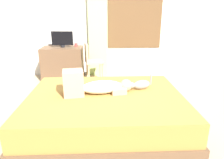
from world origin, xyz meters
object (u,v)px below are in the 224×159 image
at_px(tv_monitor, 62,39).
at_px(cup, 76,45).
at_px(desk, 63,63).
at_px(bed, 105,110).
at_px(cat, 140,85).
at_px(person_lying, 95,86).
at_px(chair_by_desk, 91,60).

bearing_deg(tv_monitor, cup, 16.46).
relative_size(desk, tv_monitor, 1.88).
bearing_deg(desk, bed, -65.75).
distance_m(cat, desk, 2.38).
bearing_deg(tv_monitor, person_lying, -69.05).
xyz_separation_m(bed, cat, (0.51, 0.20, 0.29)).
distance_m(person_lying, desk, 2.18).
height_order(bed, chair_by_desk, chair_by_desk).
bearing_deg(person_lying, cup, 103.02).
bearing_deg(tv_monitor, desk, 180.00).
height_order(tv_monitor, chair_by_desk, tv_monitor).
bearing_deg(chair_by_desk, tv_monitor, 158.35).
height_order(bed, cup, cup).
xyz_separation_m(person_lying, cat, (0.65, 0.13, -0.05)).
bearing_deg(person_lying, chair_by_desk, 94.40).
height_order(bed, tv_monitor, tv_monitor).
distance_m(desk, tv_monitor, 0.55).
bearing_deg(cat, person_lying, -168.27).
relative_size(bed, cup, 27.87).
distance_m(cat, tv_monitor, 2.40).
height_order(person_lying, desk, person_lying).
height_order(cup, chair_by_desk, chair_by_desk).
distance_m(desk, chair_by_desk, 0.72).
bearing_deg(bed, desk, 114.25).
distance_m(cat, cup, 2.29).
height_order(person_lying, cat, person_lying).
relative_size(person_lying, desk, 1.05).
bearing_deg(bed, chair_by_desk, 98.57).
distance_m(bed, chair_by_desk, 1.87).
bearing_deg(cup, bed, -73.88).
bearing_deg(bed, cat, 20.97).
height_order(cat, desk, desk).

